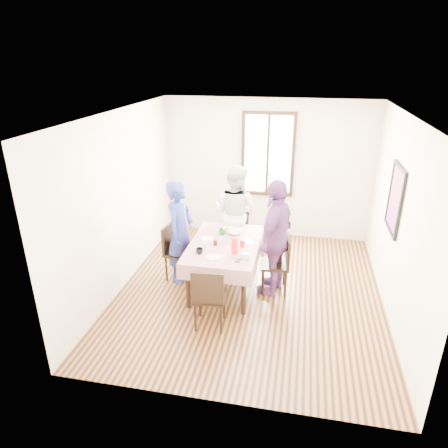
{
  "coord_description": "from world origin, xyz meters",
  "views": [
    {
      "loc": [
        0.66,
        -5.4,
        3.42
      ],
      "look_at": [
        -0.41,
        -0.01,
        1.1
      ],
      "focal_mm": 32.31,
      "sensor_mm": 36.0,
      "label": 1
    }
  ],
  "objects": [
    {
      "name": "chair_far",
      "position": [
        -0.41,
        1.05,
        0.46
      ],
      "size": [
        0.43,
        0.43,
        0.91
      ],
      "primitive_type": "cube",
      "rotation": [
        0.0,
        0.0,
        3.18
      ],
      "color": "black",
      "rests_on": "ground"
    },
    {
      "name": "butter_tub",
      "position": [
        -0.03,
        -0.38,
        0.8
      ],
      "size": [
        0.13,
        0.13,
        0.07
      ],
      "primitive_type": "cylinder",
      "color": "white",
      "rests_on": "tablecloth"
    },
    {
      "name": "chair_left",
      "position": [
        -1.18,
        0.18,
        0.46
      ],
      "size": [
        0.47,
        0.47,
        0.91
      ],
      "primitive_type": "cube",
      "rotation": [
        0.0,
        0.0,
        -1.69
      ],
      "color": "black",
      "rests_on": "ground"
    },
    {
      "name": "flower_vase",
      "position": [
        -0.4,
        0.09,
        0.82
      ],
      "size": [
        0.06,
        0.06,
        0.12
      ],
      "primitive_type": "cylinder",
      "color": "silver",
      "rests_on": "tablecloth"
    },
    {
      "name": "person_right",
      "position": [
        0.34,
        0.09,
        0.9
      ],
      "size": [
        0.73,
        1.14,
        1.81
      ],
      "primitive_type": "imported",
      "rotation": [
        0.0,
        0.0,
        -1.86
      ],
      "color": "#693A75",
      "rests_on": "ground"
    },
    {
      "name": "drinking_glass",
      "position": [
        -0.67,
        -0.19,
        0.81
      ],
      "size": [
        0.06,
        0.06,
        0.09
      ],
      "primitive_type": "cylinder",
      "color": "silver",
      "rests_on": "tablecloth"
    },
    {
      "name": "window_frame",
      "position": [
        0.0,
        2.23,
        1.65
      ],
      "size": [
        1.02,
        0.06,
        1.62
      ],
      "primitive_type": "cube",
      "color": "black",
      "rests_on": "back_wall"
    },
    {
      "name": "tablecloth",
      "position": [
        -0.41,
        0.04,
        0.76
      ],
      "size": [
        1.05,
        1.58,
        0.01
      ],
      "primitive_type": "cube",
      "color": "#63000F",
      "rests_on": "dining_table"
    },
    {
      "name": "person_far",
      "position": [
        -0.41,
        1.03,
        0.87
      ],
      "size": [
        1.03,
        0.92,
        1.73
      ],
      "primitive_type": "imported",
      "rotation": [
        0.0,
        0.0,
        2.76
      ],
      "color": "silver",
      "rests_on": "ground"
    },
    {
      "name": "window_pane",
      "position": [
        0.0,
        2.24,
        1.65
      ],
      "size": [
        0.9,
        0.02,
        1.5
      ],
      "primitive_type": "cube",
      "color": "white",
      "rests_on": "back_wall"
    },
    {
      "name": "ground",
      "position": [
        0.0,
        0.0,
        0.0
      ],
      "size": [
        4.5,
        4.5,
        0.0
      ],
      "primitive_type": "plane",
      "color": "black",
      "rests_on": "ground"
    },
    {
      "name": "plate_near",
      "position": [
        -0.47,
        -0.46,
        0.77
      ],
      "size": [
        0.2,
        0.2,
        0.01
      ],
      "primitive_type": "cylinder",
      "color": "white",
      "rests_on": "tablecloth"
    },
    {
      "name": "chair_right",
      "position": [
        0.36,
        0.09,
        0.46
      ],
      "size": [
        0.47,
        0.47,
        0.91
      ],
      "primitive_type": "cube",
      "rotation": [
        0.0,
        0.0,
        1.69
      ],
      "color": "black",
      "rests_on": "ground"
    },
    {
      "name": "jam_jar",
      "position": [
        -0.53,
        -0.06,
        0.8
      ],
      "size": [
        0.06,
        0.06,
        0.08
      ],
      "primitive_type": "cylinder",
      "color": "black",
      "rests_on": "tablecloth"
    },
    {
      "name": "right_wall",
      "position": [
        2.0,
        0.0,
        1.35
      ],
      "size": [
        0.0,
        4.5,
        4.5
      ],
      "primitive_type": "plane",
      "rotation": [
        1.57,
        0.0,
        -1.57
      ],
      "color": "#EEE1C3",
      "rests_on": "ground"
    },
    {
      "name": "plate_right",
      "position": [
        -0.09,
        0.13,
        0.77
      ],
      "size": [
        0.2,
        0.2,
        0.01
      ],
      "primitive_type": "cylinder",
      "color": "white",
      "rests_on": "tablecloth"
    },
    {
      "name": "smartphone",
      "position": [
        -0.12,
        -0.48,
        0.77
      ],
      "size": [
        0.06,
        0.13,
        0.01
      ],
      "primitive_type": "cube",
      "color": "black",
      "rests_on": "tablecloth"
    },
    {
      "name": "art_poster",
      "position": [
        1.98,
        0.3,
        1.55
      ],
      "size": [
        0.04,
        0.76,
        0.96
      ],
      "primitive_type": "cube",
      "color": "red",
      "rests_on": "right_wall"
    },
    {
      "name": "mug_flag",
      "position": [
        -0.13,
        -0.04,
        0.81
      ],
      "size": [
        0.13,
        0.13,
        0.09
      ],
      "primitive_type": "imported",
      "rotation": [
        0.0,
        0.0,
        0.78
      ],
      "color": "red",
      "rests_on": "tablecloth"
    },
    {
      "name": "mug_black",
      "position": [
        -0.7,
        -0.37,
        0.8
      ],
      "size": [
        0.13,
        0.13,
        0.08
      ],
      "primitive_type": "imported",
      "rotation": [
        0.0,
        0.0,
        -0.34
      ],
      "color": "black",
      "rests_on": "tablecloth"
    },
    {
      "name": "chair_near",
      "position": [
        -0.41,
        -0.96,
        0.46
      ],
      "size": [
        0.45,
        0.45,
        0.91
      ],
      "primitive_type": "cube",
      "rotation": [
        0.0,
        0.0,
        0.07
      ],
      "color": "black",
      "rests_on": "ground"
    },
    {
      "name": "juice_carton",
      "position": [
        -0.2,
        -0.27,
        0.89
      ],
      "size": [
        0.08,
        0.08,
        0.25
      ],
      "primitive_type": "cube",
      "color": "red",
      "rests_on": "tablecloth"
    },
    {
      "name": "flower_bunch",
      "position": [
        -0.4,
        0.09,
        0.94
      ],
      "size": [
        0.09,
        0.09,
        0.1
      ],
      "primitive_type": null,
      "color": "yellow",
      "rests_on": "flower_vase"
    },
    {
      "name": "mug_green",
      "position": [
        -0.51,
        0.36,
        0.81
      ],
      "size": [
        0.16,
        0.16,
        0.09
      ],
      "primitive_type": "imported",
      "rotation": [
        0.0,
        0.0,
        -0.73
      ],
      "color": "#0C7226",
      "rests_on": "tablecloth"
    },
    {
      "name": "plate_far",
      "position": [
        -0.4,
        0.58,
        0.77
      ],
      "size": [
        0.2,
        0.2,
        0.01
      ],
      "primitive_type": "cylinder",
      "color": "white",
      "rests_on": "tablecloth"
    },
    {
      "name": "dining_table",
      "position": [
        -0.41,
        0.04,
        0.38
      ],
      "size": [
        0.93,
        1.46,
        0.75
      ],
      "primitive_type": "cube",
      "color": "black",
      "rests_on": "ground"
    },
    {
      "name": "plate_left",
      "position": [
        -0.71,
        0.13,
        0.77
      ],
      "size": [
        0.2,
        0.2,
        0.01
      ],
      "primitive_type": "cylinder",
      "color": "white",
      "rests_on": "tablecloth"
    },
    {
      "name": "person_left",
      "position": [
        -1.16,
        0.18,
        0.83
      ],
      "size": [
        0.5,
        0.67,
        1.66
      ],
      "primitive_type": "imported",
      "rotation": [
        0.0,
        0.0,
        1.38
      ],
      "color": "navy",
      "rests_on": "ground"
    },
    {
      "name": "back_wall",
      "position": [
        0.0,
        2.25,
        1.35
      ],
      "size": [
        4.0,
        0.0,
        4.0
      ],
      "primitive_type": "plane",
      "rotation": [
        1.57,
        0.0,
        0.0
      ],
      "color": "#EEE1C3",
      "rests_on": "ground"
    },
    {
      "name": "serving_bowl",
      "position": [
        -0.33,
        0.41,
        0.79
      ],
      "size": [
        0.3,
        0.3,
        0.06
      ],
      "primitive_type": "imported",
      "rotation": [
        0.0,
        0.0,
        -0.32
      ],
      "color": "white",
      "rests_on": "tablecloth"
    },
    {
      "name": "butter_lid",
      "position": [
        -0.03,
        -0.38,
        0.84
      ],
      "size": [
        0.12,
        0.12,
        0.01
      ],
      "primitive_type": "cylinder",
      "color": "blue",
      "rests_on": "butter_tub"
    }
  ]
}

